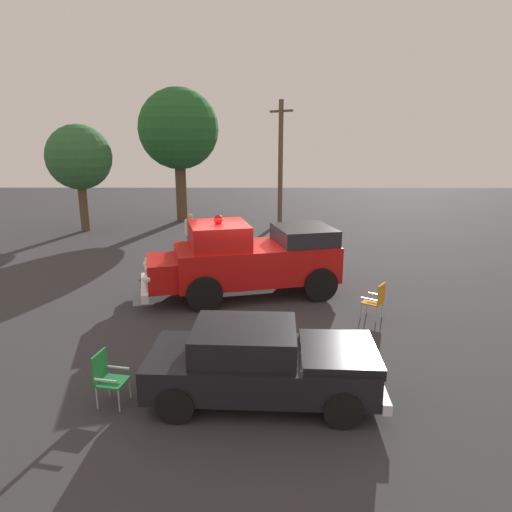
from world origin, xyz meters
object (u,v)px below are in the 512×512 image
Objects in this scene: classic_hot_rod at (263,362)px; oak_tree_right at (179,130)px; vintage_fire_truck at (249,258)px; traffic_cone at (317,346)px; lawn_chair_spare at (377,299)px; oak_tree_distant at (79,158)px; lawn_chair_by_car at (106,375)px; spectator_standing at (190,230)px; utility_pole at (281,161)px; lawn_chair_near_truck at (319,252)px; spectator_seated at (316,250)px.

oak_tree_right reaches higher than classic_hot_rod.
vintage_fire_truck reaches higher than traffic_cone.
classic_hot_rod is 2.05m from traffic_cone.
oak_tree_distant is (12.30, -11.77, 3.15)m from lawn_chair_spare.
lawn_chair_by_car is 0.61× the size of spectator_standing.
utility_pole reaches higher than vintage_fire_truck.
classic_hot_rod reaches higher than lawn_chair_by_car.
utility_pole reaches higher than lawn_chair_near_truck.
spectator_standing is at bearing 58.98° from utility_pole.
spectator_seated is at bearing 155.48° from spectator_standing.
spectator_seated is at bearing 96.09° from utility_pole.
oak_tree_distant is at bearing -68.41° from lawn_chair_by_car.
spectator_standing is at bearing 102.06° from oak_tree_right.
oak_tree_distant is (6.20, -4.57, 2.78)m from spectator_standing.
lawn_chair_spare is 17.21m from oak_tree_right.
lawn_chair_near_truck is 0.17m from spectator_seated.
oak_tree_distant reaches higher than spectator_standing.
oak_tree_right is at bearing -76.14° from classic_hot_rod.
vintage_fire_truck is 0.94× the size of utility_pole.
oak_tree_distant is at bearing -59.62° from classic_hot_rod.
oak_tree_distant is at bearing -53.54° from traffic_cone.
vintage_fire_truck is 6.17× the size of lawn_chair_spare.
lawn_chair_near_truck is (-2.57, -3.05, -0.61)m from vintage_fire_truck.
lawn_chair_by_car and lawn_chair_spare have the same top height.
classic_hot_rod is 18.12m from utility_pole.
lawn_chair_near_truck is 0.14× the size of oak_tree_right.
utility_pole is at bearing -97.04° from vintage_fire_truck.
lawn_chair_spare is 5.02m from spectator_seated.
vintage_fire_truck is 1.42× the size of classic_hot_rod.
oak_tree_right reaches higher than spectator_standing.
utility_pole is (-1.49, -12.07, 2.29)m from vintage_fire_truck.
traffic_cone is (-10.40, 14.08, -3.43)m from oak_tree_distant.
vintage_fire_truck is at bearing 116.07° from spectator_standing.
lawn_chair_spare is (-0.94, 4.97, 0.00)m from lawn_chair_near_truck.
oak_tree_right is 18.61m from traffic_cone.
classic_hot_rod is 6.99× the size of traffic_cone.
lawn_chair_near_truck is 0.61× the size of spectator_standing.
vintage_fire_truck is 5.89m from spectator_standing.
traffic_cone is at bearing -127.65° from classic_hot_rod.
classic_hot_rod reaches higher than spectator_seated.
oak_tree_right is at bearing -55.84° from spectator_seated.
spectator_seated is (0.12, 0.07, 0.11)m from lawn_chair_near_truck.
traffic_cone is at bearing 110.97° from vintage_fire_truck.
utility_pole is (-4.08, -6.78, 2.52)m from spectator_standing.
oak_tree_distant is (6.28, -15.87, 3.15)m from lawn_chair_by_car.
spectator_seated is at bearing -77.82° from lawn_chair_spare.
vintage_fire_truck is 6.17× the size of lawn_chair_near_truck.
spectator_standing reaches higher than spectator_seated.
oak_tree_right is at bearing -55.20° from lawn_chair_near_truck.
lawn_chair_by_car is 0.19× the size of oak_tree_distant.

